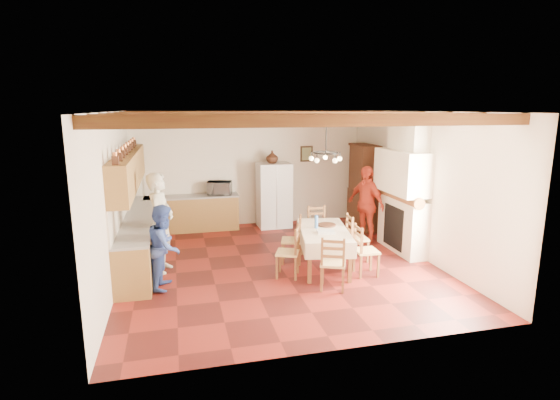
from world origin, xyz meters
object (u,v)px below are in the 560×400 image
at_px(dining_table, 324,234).
at_px(chair_end_far, 318,229).
at_px(refrigerator, 274,195).
at_px(chair_left_near, 288,251).
at_px(chair_right_far, 357,237).
at_px(chair_left_far, 292,239).
at_px(chair_end_near, 333,262).
at_px(person_woman_blue, 165,246).
at_px(person_woman_red, 366,204).
at_px(hutch, 363,187).
at_px(person_man, 161,223).
at_px(microwave, 220,188).
at_px(chair_right_near, 366,250).

height_order(dining_table, chair_end_far, chair_end_far).
bearing_deg(refrigerator, chair_left_near, -99.90).
xyz_separation_m(dining_table, chair_right_far, (0.80, 0.24, -0.20)).
bearing_deg(chair_end_far, chair_left_far, -136.64).
relative_size(refrigerator, chair_left_near, 1.75).
relative_size(chair_right_far, chair_end_near, 1.00).
height_order(chair_left_near, chair_end_near, same).
bearing_deg(person_woman_blue, person_woman_red, -57.88).
relative_size(hutch, person_man, 1.13).
bearing_deg(chair_right_far, microwave, 43.49).
relative_size(chair_left_near, microwave, 1.61).
relative_size(chair_left_far, chair_end_far, 1.00).
bearing_deg(chair_end_far, chair_end_near, -97.39).
bearing_deg(hutch, chair_right_near, -106.69).
relative_size(person_woman_blue, microwave, 2.46).
bearing_deg(chair_left_near, person_woman_blue, -68.13).
xyz_separation_m(chair_end_near, person_woman_blue, (-2.79, 0.77, 0.25)).
distance_m(chair_right_near, microwave, 4.53).
height_order(refrigerator, person_woman_red, person_woman_red).
height_order(chair_right_far, person_woman_red, person_woman_red).
height_order(chair_end_far, person_woman_red, person_woman_red).
height_order(dining_table, chair_end_near, chair_end_near).
bearing_deg(chair_left_far, hutch, 148.13).
distance_m(chair_right_far, person_woman_blue, 3.82).
relative_size(chair_right_near, chair_end_near, 1.00).
xyz_separation_m(chair_left_near, chair_right_near, (1.45, -0.26, 0.00)).
relative_size(chair_right_far, chair_end_far, 1.00).
xyz_separation_m(dining_table, chair_left_near, (-0.80, -0.29, -0.20)).
distance_m(chair_right_near, chair_right_far, 0.80).
distance_m(dining_table, chair_end_far, 1.09).
height_order(chair_end_far, person_man, person_man).
height_order(chair_end_near, person_man, person_man).
bearing_deg(chair_left_far, chair_end_near, 31.16).
bearing_deg(chair_right_far, chair_left_far, 86.91).
bearing_deg(dining_table, chair_right_far, 16.43).
relative_size(chair_end_near, person_man, 0.50).
bearing_deg(dining_table, chair_left_far, 141.67).
relative_size(chair_right_far, person_woman_red, 0.54).
relative_size(refrigerator, person_woman_red, 0.94).
distance_m(refrigerator, chair_end_near, 4.23).
relative_size(dining_table, chair_end_far, 1.97).
bearing_deg(chair_left_near, dining_table, 132.45).
bearing_deg(chair_right_far, person_woman_blue, 102.15).
distance_m(refrigerator, chair_left_near, 3.54).
distance_m(chair_right_near, person_woman_red, 2.13).
bearing_deg(person_woman_blue, refrigerator, -26.11).
bearing_deg(chair_left_far, chair_right_near, 68.50).
distance_m(hutch, person_woman_blue, 5.65).
relative_size(dining_table, chair_end_near, 1.97).
xyz_separation_m(refrigerator, chair_right_far, (1.07, -2.95, -0.36)).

